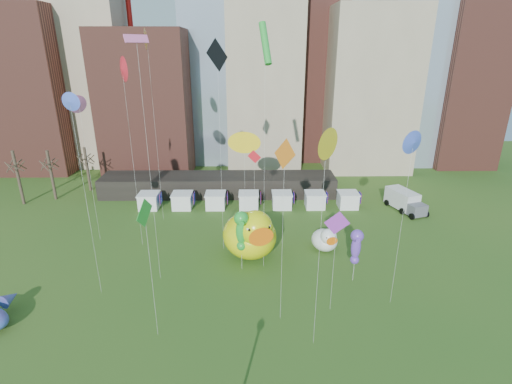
{
  "coord_description": "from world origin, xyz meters",
  "views": [
    {
      "loc": [
        1.37,
        -17.9,
        22.68
      ],
      "look_at": [
        1.75,
        10.66,
        12.0
      ],
      "focal_mm": 27.0,
      "sensor_mm": 36.0,
      "label": 1
    }
  ],
  "objects_px": {
    "big_duck": "(251,234)",
    "seahorse_purple": "(356,244)",
    "small_duck": "(325,239)",
    "seahorse_green": "(241,228)",
    "box_truck": "(404,201)"
  },
  "relations": [
    {
      "from": "box_truck",
      "to": "seahorse_purple",
      "type": "bearing_deg",
      "value": -142.13
    },
    {
      "from": "big_duck",
      "to": "seahorse_green",
      "type": "height_order",
      "value": "seahorse_green"
    },
    {
      "from": "big_duck",
      "to": "small_duck",
      "type": "distance_m",
      "value": 9.08
    },
    {
      "from": "big_duck",
      "to": "small_duck",
      "type": "xyz_separation_m",
      "value": [
        8.85,
        1.38,
        -1.49
      ]
    },
    {
      "from": "small_duck",
      "to": "seahorse_purple",
      "type": "distance_m",
      "value": 7.28
    },
    {
      "from": "small_duck",
      "to": "box_truck",
      "type": "distance_m",
      "value": 18.58
    },
    {
      "from": "seahorse_green",
      "to": "seahorse_purple",
      "type": "height_order",
      "value": "seahorse_green"
    },
    {
      "from": "big_duck",
      "to": "seahorse_purple",
      "type": "distance_m",
      "value": 11.86
    },
    {
      "from": "small_duck",
      "to": "seahorse_green",
      "type": "height_order",
      "value": "seahorse_green"
    },
    {
      "from": "small_duck",
      "to": "seahorse_purple",
      "type": "height_order",
      "value": "seahorse_purple"
    },
    {
      "from": "seahorse_purple",
      "to": "seahorse_green",
      "type": "bearing_deg",
      "value": 178.25
    },
    {
      "from": "big_duck",
      "to": "seahorse_purple",
      "type": "bearing_deg",
      "value": -42.26
    },
    {
      "from": "big_duck",
      "to": "seahorse_purple",
      "type": "xyz_separation_m",
      "value": [
        10.63,
        -5.09,
        1.33
      ]
    },
    {
      "from": "small_duck",
      "to": "box_truck",
      "type": "relative_size",
      "value": 0.62
    },
    {
      "from": "small_duck",
      "to": "seahorse_purple",
      "type": "relative_size",
      "value": 0.75
    }
  ]
}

